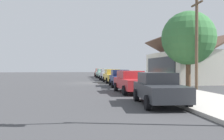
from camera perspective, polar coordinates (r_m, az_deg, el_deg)
ground_plane at (r=28.70m, az=-5.33°, el=-3.03°), size 120.00×120.00×0.00m
sidewalk_curb at (r=29.44m, az=5.64°, el=-2.78°), size 60.00×4.20×0.16m
car_coral at (r=46.60m, az=-2.70°, el=-0.58°), size 4.59×2.15×1.59m
car_seafoam at (r=41.22m, az=-2.21°, el=-0.75°), size 4.67×2.14×1.59m
car_silver at (r=34.91m, az=-1.13°, el=-1.02°), size 4.45×2.06×1.59m
car_mustard at (r=29.37m, az=0.16°, el=-1.34°), size 4.82×2.10×1.59m
car_navy at (r=23.74m, az=1.91°, el=-1.84°), size 4.91×2.14×1.59m
car_cherry at (r=17.99m, az=4.45°, el=-2.66°), size 4.87×2.13×1.59m
car_charcoal at (r=12.48m, az=10.72°, el=-4.17°), size 4.59×2.18×1.59m
storefront_building at (r=32.17m, az=16.46°, el=0.88°), size 13.18×6.80×5.53m
shade_tree at (r=23.92m, az=17.22°, el=7.02°), size 4.93×4.93×6.99m
traffic_light_main at (r=8.26m, az=18.96°, el=11.96°), size 0.37×2.79×5.20m
utility_pole_wooden at (r=20.94m, az=18.94°, el=6.31°), size 1.80×0.24×7.50m
fire_hydrant_red at (r=29.39m, az=2.86°, el=-1.97°), size 0.22×0.22×0.71m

